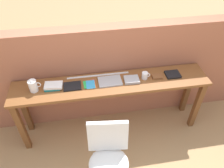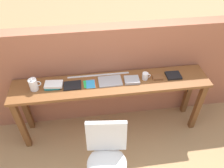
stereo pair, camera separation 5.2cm
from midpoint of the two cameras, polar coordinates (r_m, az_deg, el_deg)
ground_plane at (r=3.21m, az=1.11°, el=-15.17°), size 40.00×40.00×0.00m
brick_wall_back at (r=3.09m, az=-0.49°, el=2.48°), size 6.00×0.20×1.48m
sideboard at (r=2.83m, az=0.39°, el=-1.77°), size 2.50×0.44×0.88m
chair_white_moulded at (r=2.50m, az=-0.77°, el=-17.87°), size 0.49×0.50×0.89m
pitcher_white at (r=2.75m, az=-19.31°, el=-0.11°), size 0.14×0.10×0.18m
book_stack_leftmost at (r=2.75m, az=-14.57°, el=-0.28°), size 0.23×0.15×0.06m
magazine_cycling at (r=2.73m, az=-9.75°, el=-0.37°), size 0.22×0.17×0.01m
pamphlet_pile_colourful at (r=2.72m, az=-5.14°, el=-0.02°), size 0.16×0.18×0.01m
book_open_centre at (r=2.75m, az=0.05°, el=0.75°), size 0.30×0.21×0.02m
book_grey_hardcover at (r=2.77m, az=5.73°, el=1.06°), size 0.19×0.16×0.03m
mug at (r=2.81m, az=9.24°, el=2.06°), size 0.11×0.08×0.09m
leather_journal_brown at (r=2.87m, az=12.31°, el=1.77°), size 0.13×0.10×0.02m
book_repair_rightmost at (r=2.95m, az=16.22°, el=2.17°), size 0.19×0.16×0.03m
ruler_metal_back_edge at (r=2.86m, az=-3.01°, el=2.34°), size 0.81×0.03×0.00m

